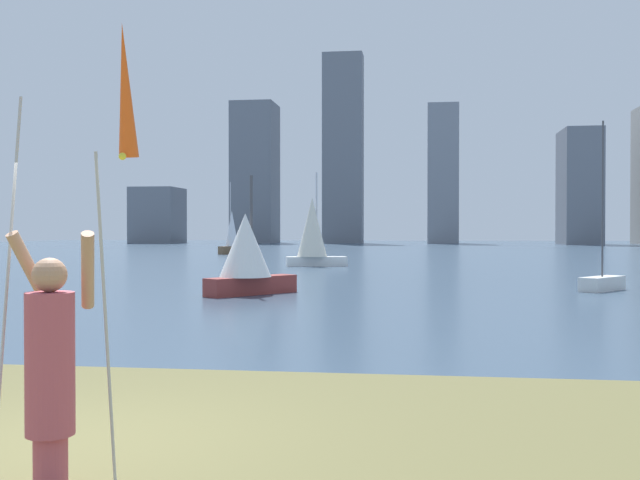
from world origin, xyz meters
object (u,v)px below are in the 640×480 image
Objects in this scene: kite_flag_right at (125,102)px; sailboat_4 at (313,232)px; sailboat_6 at (602,281)px; sailboat_7 at (247,253)px; sailboat_8 at (232,233)px; person at (51,365)px.

kite_flag_right is 33.77m from sailboat_4.
sailboat_7 is (-10.91, -2.93, 0.94)m from sailboat_6.
sailboat_8 is (-9.01, 17.86, -0.16)m from sailboat_4.
sailboat_6 is 11.34m from sailboat_7.
kite_flag_right is 0.64× the size of sailboat_8.
kite_flag_right is 21.03m from sailboat_6.
sailboat_4 is 1.38× the size of sailboat_7.
sailboat_8 is (-9.53, 35.12, 0.39)m from sailboat_7.
kite_flag_right is (0.40, 0.46, 2.02)m from person.
sailboat_4 is 0.88× the size of sailboat_8.
person is 34.18m from sailboat_4.
kite_flag_right is at bearing -112.64° from sailboat_6.
sailboat_4 reaches higher than kite_flag_right.
sailboat_7 is at bearing -88.27° from sailboat_4.
sailboat_8 reaches higher than sailboat_7.
person is 16.96m from sailboat_7.
sailboat_7 is (-2.48, 16.77, 0.28)m from person.
sailboat_4 is at bearing -63.22° from sailboat_8.
kite_flag_right is at bearing 68.43° from person.
sailboat_6 reaches higher than person.
sailboat_7 is at bearing -74.82° from sailboat_8.
sailboat_6 is 0.97× the size of sailboat_8.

